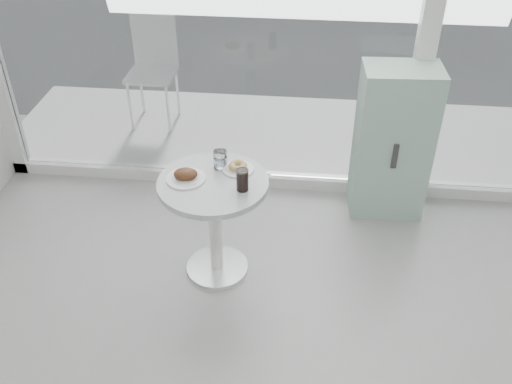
# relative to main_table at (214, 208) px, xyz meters

# --- Properties ---
(main_table) EXTENTS (0.72, 0.72, 0.77)m
(main_table) POSITION_rel_main_table_xyz_m (0.00, 0.00, 0.00)
(main_table) COLOR white
(main_table) RESTS_ON ground
(patio_deck) EXTENTS (5.60, 1.60, 0.05)m
(patio_deck) POSITION_rel_main_table_xyz_m (0.50, 1.90, -0.53)
(patio_deck) COLOR silver
(patio_deck) RESTS_ON ground
(mint_cabinet) EXTENTS (0.58, 0.41, 1.22)m
(mint_cabinet) POSITION_rel_main_table_xyz_m (1.24, 0.88, 0.06)
(mint_cabinet) COLOR #94BDAA
(mint_cabinet) RESTS_ON ground
(patio_chair) EXTENTS (0.45, 0.45, 1.02)m
(patio_chair) POSITION_rel_main_table_xyz_m (-0.94, 2.09, 0.08)
(patio_chair) COLOR white
(patio_chair) RESTS_ON patio_deck
(plate_fritter) EXTENTS (0.25, 0.25, 0.07)m
(plate_fritter) POSITION_rel_main_table_xyz_m (-0.17, 0.00, 0.25)
(plate_fritter) COLOR white
(plate_fritter) RESTS_ON main_table
(plate_donut) EXTENTS (0.21, 0.21, 0.05)m
(plate_donut) POSITION_rel_main_table_xyz_m (0.14, 0.15, 0.24)
(plate_donut) COLOR white
(plate_donut) RESTS_ON main_table
(water_tumbler_a) EXTENTS (0.08, 0.08, 0.12)m
(water_tumbler_a) POSITION_rel_main_table_xyz_m (0.02, 0.16, 0.27)
(water_tumbler_a) COLOR white
(water_tumbler_a) RESTS_ON main_table
(water_tumbler_b) EXTENTS (0.07, 0.07, 0.11)m
(water_tumbler_b) POSITION_rel_main_table_xyz_m (0.03, 0.19, 0.27)
(water_tumbler_b) COLOR white
(water_tumbler_b) RESTS_ON main_table
(cola_glass) EXTENTS (0.08, 0.08, 0.15)m
(cola_glass) POSITION_rel_main_table_xyz_m (0.20, -0.07, 0.29)
(cola_glass) COLOR white
(cola_glass) RESTS_ON main_table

